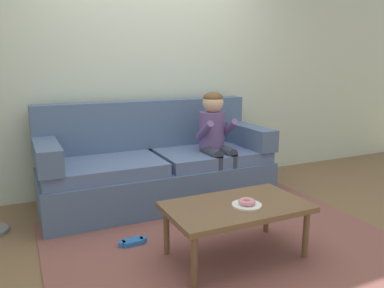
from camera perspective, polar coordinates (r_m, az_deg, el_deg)
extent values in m
plane|color=brown|center=(3.31, 2.31, -12.68)|extent=(10.00, 10.00, 0.00)
cube|color=beige|center=(4.30, -6.36, 12.20)|extent=(8.00, 0.10, 2.80)
cube|color=brown|center=(3.11, 4.50, -14.30)|extent=(2.65, 2.01, 0.01)
cube|color=slate|center=(3.87, -5.07, -5.96)|extent=(2.26, 0.90, 0.38)
cube|color=slate|center=(3.61, -13.34, -3.46)|extent=(1.09, 0.74, 0.12)
cube|color=slate|center=(3.98, 2.77, -1.68)|extent=(1.09, 0.74, 0.12)
cube|color=slate|center=(4.06, -6.93, 2.99)|extent=(2.26, 0.20, 0.50)
cube|color=slate|center=(3.56, -20.98, -1.35)|extent=(0.20, 0.90, 0.22)
cube|color=slate|center=(4.22, 8.07, 1.37)|extent=(0.20, 0.90, 0.22)
cube|color=brown|center=(2.76, 6.63, -9.35)|extent=(1.00, 0.59, 0.04)
cylinder|color=brown|center=(2.46, 0.33, -17.23)|extent=(0.04, 0.04, 0.36)
cylinder|color=brown|center=(2.91, 16.65, -12.90)|extent=(0.04, 0.04, 0.36)
cylinder|color=brown|center=(2.85, -3.84, -13.00)|extent=(0.04, 0.04, 0.36)
cylinder|color=brown|center=(3.24, 11.09, -9.96)|extent=(0.04, 0.04, 0.36)
cylinder|color=#664C84|center=(3.90, 2.97, 1.93)|extent=(0.26, 0.26, 0.40)
sphere|color=#DBAD89|center=(3.84, 3.16, 6.24)|extent=(0.21, 0.21, 0.21)
ellipsoid|color=brown|center=(3.84, 3.17, 6.95)|extent=(0.20, 0.20, 0.12)
cylinder|color=#333847|center=(3.77, 2.94, -1.36)|extent=(0.11, 0.30, 0.11)
cylinder|color=#333847|center=(3.71, 4.00, -5.31)|extent=(0.09, 0.09, 0.44)
cube|color=black|center=(3.75, 4.31, -9.17)|extent=(0.10, 0.20, 0.06)
cylinder|color=#664C84|center=(3.74, 1.90, 2.05)|extent=(0.07, 0.29, 0.23)
cylinder|color=#333847|center=(3.85, 5.04, -1.12)|extent=(0.11, 0.30, 0.11)
cylinder|color=#333847|center=(3.78, 6.12, -4.99)|extent=(0.09, 0.09, 0.44)
cube|color=black|center=(3.83, 6.43, -8.76)|extent=(0.10, 0.20, 0.06)
cylinder|color=#664C84|center=(3.87, 5.49, 2.34)|extent=(0.07, 0.29, 0.23)
cylinder|color=white|center=(2.73, 8.20, -9.03)|extent=(0.21, 0.21, 0.01)
torus|color=pink|center=(2.72, 8.21, -8.54)|extent=(0.17, 0.17, 0.04)
cube|color=blue|center=(3.07, -8.84, -14.37)|extent=(0.16, 0.09, 0.05)
cylinder|color=blue|center=(3.06, -10.42, -14.61)|extent=(0.06, 0.06, 0.05)
cylinder|color=blue|center=(3.10, -7.29, -14.12)|extent=(0.06, 0.06, 0.05)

